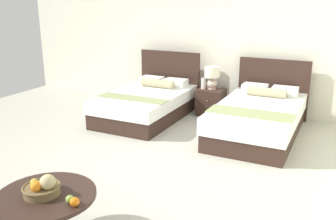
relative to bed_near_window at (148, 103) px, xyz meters
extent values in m
cube|color=#B7B6A5|center=(1.02, -1.71, -0.29)|extent=(9.24, 9.45, 0.02)
cube|color=white|center=(1.02, 1.22, 1.10)|extent=(9.24, 0.12, 2.76)
cube|color=#34221B|center=(0.00, -0.09, -0.14)|extent=(1.20, 1.96, 0.27)
cube|color=white|center=(0.00, -0.09, 0.10)|extent=(1.24, 2.00, 0.22)
cube|color=#34221B|center=(0.00, 0.92, 0.28)|extent=(1.27, 0.07, 1.11)
cube|color=white|center=(-0.26, 0.63, 0.28)|extent=(0.43, 0.30, 0.14)
cube|color=white|center=(0.26, 0.62, 0.28)|extent=(0.43, 0.30, 0.14)
cylinder|color=tan|center=(0.00, 0.39, 0.28)|extent=(0.65, 0.15, 0.15)
cube|color=#909C67|center=(0.00, -0.52, 0.21)|extent=(1.25, 0.33, 0.01)
cube|color=#34221B|center=(2.03, -0.09, -0.14)|extent=(1.18, 2.12, 0.27)
cube|color=white|center=(2.03, -0.09, 0.11)|extent=(1.22, 2.16, 0.25)
cube|color=#34221B|center=(2.04, 1.00, 0.26)|extent=(1.25, 0.07, 1.08)
cube|color=white|center=(1.78, 0.71, 0.31)|extent=(0.42, 0.30, 0.14)
cube|color=white|center=(2.29, 0.71, 0.31)|extent=(0.42, 0.30, 0.14)
cylinder|color=tan|center=(2.04, 0.47, 0.32)|extent=(0.65, 0.15, 0.15)
cube|color=#909C67|center=(2.03, -0.61, 0.25)|extent=(1.23, 0.44, 0.01)
cube|color=#34221B|center=(0.98, 0.67, -0.03)|extent=(0.48, 0.42, 0.50)
sphere|color=tan|center=(0.98, 0.45, 0.04)|extent=(0.02, 0.02, 0.02)
cylinder|color=beige|center=(0.98, 0.69, 0.23)|extent=(0.16, 0.16, 0.02)
ellipsoid|color=beige|center=(0.98, 0.69, 0.32)|extent=(0.19, 0.19, 0.16)
cylinder|color=#99844C|center=(0.98, 0.69, 0.42)|extent=(0.02, 0.02, 0.04)
cylinder|color=#EBE2C5|center=(0.98, 0.69, 0.53)|extent=(0.28, 0.28, 0.19)
cylinder|color=silver|center=(0.84, 0.63, 0.31)|extent=(0.08, 0.08, 0.19)
torus|color=silver|center=(0.84, 0.63, 0.42)|extent=(0.08, 0.08, 0.01)
cylinder|color=#34221B|center=(0.99, -3.61, -0.06)|extent=(0.14, 0.14, 0.44)
cylinder|color=#34221B|center=(0.99, -3.61, 0.18)|extent=(0.87, 0.87, 0.04)
cylinder|color=brown|center=(0.97, -3.63, 0.24)|extent=(0.31, 0.31, 0.07)
torus|color=brown|center=(0.97, -3.63, 0.27)|extent=(0.33, 0.33, 0.02)
sphere|color=gold|center=(0.90, -3.64, 0.30)|extent=(0.07, 0.07, 0.07)
sphere|color=orange|center=(0.98, -3.70, 0.31)|extent=(0.09, 0.09, 0.09)
sphere|color=#C7B780|center=(1.04, -3.62, 0.33)|extent=(0.13, 0.13, 0.13)
sphere|color=#83B241|center=(0.96, -3.56, 0.30)|extent=(0.07, 0.07, 0.07)
sphere|color=#83A946|center=(1.28, -3.63, 0.24)|extent=(0.07, 0.07, 0.07)
sphere|color=orange|center=(1.35, -3.65, 0.24)|extent=(0.08, 0.08, 0.08)
camera|label=1|loc=(3.22, -5.74, 1.83)|focal=39.79mm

